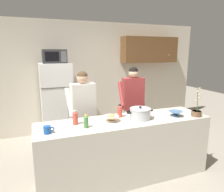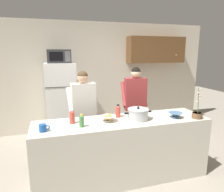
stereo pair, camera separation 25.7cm
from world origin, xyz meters
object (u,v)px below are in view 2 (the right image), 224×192
refrigerator (61,101)px  person_by_sink (135,99)px  cooking_pot (138,114)px  potted_orchid (197,114)px  person_near_pot (83,106)px  coffee_mug (43,128)px  empty_bowl (175,115)px  bottle_near_edge (72,117)px  bread_bowl (108,118)px  bottle_far_corner (118,111)px  microwave (59,56)px  bottle_mid_counter (82,121)px

refrigerator → person_by_sink: refrigerator is taller
refrigerator → cooking_pot: refrigerator is taller
cooking_pot → potted_orchid: potted_orchid is taller
person_near_pot → person_by_sink: bearing=12.1°
coffee_mug → empty_bowl: bearing=0.7°
bottle_near_edge → bread_bowl: bearing=-6.6°
person_by_sink → bottle_near_edge: bearing=-146.4°
bottle_far_corner → cooking_pot: bearing=-37.7°
cooking_pot → bottle_far_corner: (-0.25, 0.19, 0.02)m
refrigerator → bread_bowl: (0.57, -1.83, 0.14)m
bread_bowl → potted_orchid: bearing=-10.3°
person_by_sink → bottle_near_edge: 1.57m
refrigerator → microwave: bearing=-89.9°
person_by_sink → bread_bowl: size_ratio=7.14×
bread_bowl → microwave: bearing=107.5°
coffee_mug → bottle_mid_counter: bearing=3.4°
refrigerator → empty_bowl: bearing=-50.9°
bread_bowl → potted_orchid: 1.34m
coffee_mug → bottle_near_edge: 0.44m
cooking_pot → person_by_sink: bearing=69.7°
microwave → bottle_near_edge: 1.93m
empty_bowl → bottle_mid_counter: bottle_mid_counter is taller
bottle_near_edge → bottle_far_corner: 0.70m
bread_bowl → refrigerator: bearing=107.3°
refrigerator → bottle_mid_counter: 1.97m
microwave → bottle_mid_counter: (0.17, -1.93, -0.80)m
potted_orchid → refrigerator: bearing=132.4°
person_by_sink → bottle_far_corner: person_by_sink is taller
refrigerator → bread_bowl: bearing=-72.7°
bottle_near_edge → bottle_far_corner: bottle_far_corner is taller
cooking_pot → bottle_far_corner: size_ratio=2.10×
person_near_pot → empty_bowl: person_near_pot is taller
cooking_pot → bottle_far_corner: bottle_far_corner is taller
bottle_mid_counter → bread_bowl: bearing=16.5°
coffee_mug → refrigerator: bearing=81.0°
coffee_mug → bread_bowl: 0.90m
microwave → bottle_far_corner: (0.76, -1.67, -0.79)m
microwave → coffee_mug: microwave is taller
bottle_near_edge → potted_orchid: 1.85m
person_near_pot → potted_orchid: size_ratio=3.47×
refrigerator → bottle_near_edge: size_ratio=8.35×
bottle_far_corner → coffee_mug: bearing=-164.8°
bottle_near_edge → coffee_mug: bearing=-151.7°
bread_bowl → empty_bowl: bearing=-6.9°
microwave → bottle_far_corner: size_ratio=2.38×
bread_bowl → bottle_near_edge: bottle_near_edge is taller
cooking_pot → refrigerator: bearing=118.3°
microwave → potted_orchid: 2.91m
bottle_mid_counter → cooking_pot: bearing=4.8°
bread_bowl → bottle_near_edge: (-0.50, 0.06, 0.05)m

